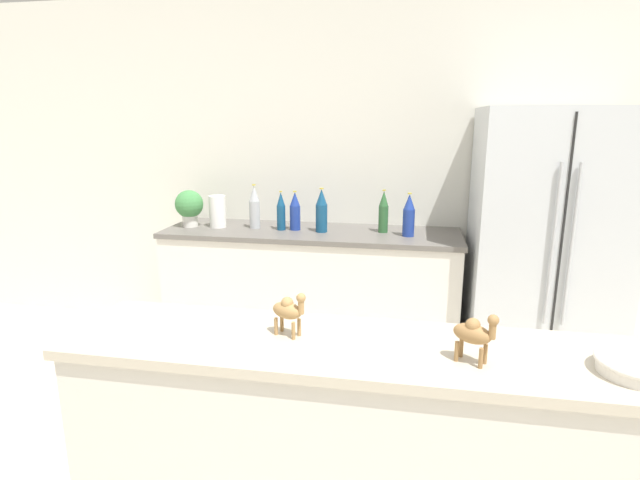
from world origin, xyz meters
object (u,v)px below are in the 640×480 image
object	(u,v)px
potted_plant	(189,206)
back_bottle_3	(322,211)
back_bottle_1	(295,211)
back_bottle_2	(281,211)
paper_towel_roll	(218,211)
back_bottle_0	(383,212)
back_bottle_5	(409,216)
camel_figurine_second	(289,310)
refrigerator	(544,245)
fruit_bowl	(637,365)
camel_figurine	(474,333)
back_bottle_4	(254,207)

from	to	relation	value
potted_plant	back_bottle_3	xyz separation A→B (m)	(0.99, -0.00, -0.00)
back_bottle_1	back_bottle_3	world-z (taller)	back_bottle_3
potted_plant	back_bottle_2	xyz separation A→B (m)	(0.70, 0.01, -0.02)
paper_towel_roll	back_bottle_3	bearing A→B (deg)	-1.51
paper_towel_roll	back_bottle_1	world-z (taller)	back_bottle_1
back_bottle_1	back_bottle_2	world-z (taller)	same
potted_plant	back_bottle_0	xyz separation A→B (m)	(1.42, 0.07, -0.01)
back_bottle_5	camel_figurine_second	distance (m)	1.85
back_bottle_3	back_bottle_5	bearing A→B (deg)	-2.07
back_bottle_2	refrigerator	bearing A→B (deg)	-1.81
back_bottle_5	fruit_bowl	size ratio (longest dim) A/B	1.26
back_bottle_1	camel_figurine	size ratio (longest dim) A/B	1.65
refrigerator	fruit_bowl	xyz separation A→B (m)	(-0.18, -1.86, 0.09)
back_bottle_1	back_bottle_2	xyz separation A→B (m)	(-0.10, -0.02, -0.00)
back_bottle_1	back_bottle_4	size ratio (longest dim) A/B	0.88
back_bottle_1	camel_figurine	distance (m)	2.20
fruit_bowl	camel_figurine_second	size ratio (longest dim) A/B	1.43
refrigerator	back_bottle_2	distance (m)	1.78
back_bottle_3	fruit_bowl	distance (m)	2.30
paper_towel_roll	camel_figurine	bearing A→B (deg)	-50.42
paper_towel_roll	back_bottle_3	size ratio (longest dim) A/B	0.74
back_bottle_0	fruit_bowl	bearing A→B (deg)	-66.37
refrigerator	fruit_bowl	size ratio (longest dim) A/B	7.37
fruit_bowl	refrigerator	bearing A→B (deg)	84.37
back_bottle_2	back_bottle_5	bearing A→B (deg)	-2.18
back_bottle_5	back_bottle_3	bearing A→B (deg)	177.93
back_bottle_2	back_bottle_1	bearing A→B (deg)	11.92
camel_figurine_second	back_bottle_2	bearing A→B (deg)	105.68
potted_plant	back_bottle_2	world-z (taller)	back_bottle_2
back_bottle_2	fruit_bowl	distance (m)	2.49
potted_plant	camel_figurine_second	size ratio (longest dim) A/B	1.65
refrigerator	back_bottle_4	bearing A→B (deg)	177.63
refrigerator	back_bottle_0	size ratio (longest dim) A/B	5.75
back_bottle_1	back_bottle_2	bearing A→B (deg)	-168.08
potted_plant	back_bottle_2	size ratio (longest dim) A/B	0.96
back_bottle_0	back_bottle_2	bearing A→B (deg)	-175.53
back_bottle_4	camel_figurine_second	world-z (taller)	back_bottle_4
potted_plant	camel_figurine	xyz separation A→B (m)	(1.82, -1.92, -0.01)
back_bottle_3	back_bottle_0	bearing A→B (deg)	9.18
back_bottle_5	fruit_bowl	world-z (taller)	back_bottle_5
potted_plant	back_bottle_3	bearing A→B (deg)	-0.24
back_bottle_2	back_bottle_3	distance (m)	0.30
back_bottle_0	back_bottle_1	bearing A→B (deg)	-176.71
refrigerator	camel_figurine_second	xyz separation A→B (m)	(-1.25, -1.79, 0.16)
back_bottle_1	potted_plant	bearing A→B (deg)	-177.90
paper_towel_roll	fruit_bowl	world-z (taller)	paper_towel_roll
back_bottle_1	back_bottle_3	size ratio (longest dim) A/B	0.90
back_bottle_2	back_bottle_3	xyz separation A→B (m)	(0.30, -0.01, 0.02)
paper_towel_roll	refrigerator	bearing A→B (deg)	-1.62
back_bottle_1	back_bottle_4	xyz separation A→B (m)	(-0.30, 0.01, 0.02)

